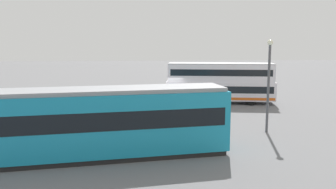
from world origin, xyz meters
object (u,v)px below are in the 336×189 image
object	(u,v)px
street_lamp	(269,78)
pedestrian_crossing	(207,113)
double_decker_bus	(220,83)
info_sign	(81,104)
pedestrian_near_railing	(126,104)
tram_yellow	(76,123)

from	to	relation	value
street_lamp	pedestrian_crossing	bearing A→B (deg)	-24.02
pedestrian_crossing	street_lamp	xyz separation A→B (m)	(-3.63, 1.62, 2.56)
double_decker_bus	info_sign	distance (m)	14.44
pedestrian_near_railing	double_decker_bus	bearing A→B (deg)	-145.80
street_lamp	tram_yellow	bearing A→B (deg)	21.51
info_sign	street_lamp	world-z (taller)	street_lamp
tram_yellow	pedestrian_crossing	size ratio (longest dim) A/B	9.26
double_decker_bus	pedestrian_crossing	world-z (taller)	double_decker_bus
tram_yellow	info_sign	size ratio (longest dim) A/B	6.88
double_decker_bus	pedestrian_near_railing	world-z (taller)	double_decker_bus
info_sign	street_lamp	xyz separation A→B (m)	(-12.20, 2.64, 1.96)
double_decker_bus	tram_yellow	bearing A→B (deg)	55.75
double_decker_bus	tram_yellow	distance (m)	18.97
double_decker_bus	pedestrian_near_railing	xyz separation A→B (m)	(8.65, 5.88, -0.90)
pedestrian_near_railing	info_sign	size ratio (longest dim) A/B	0.80
pedestrian_crossing	pedestrian_near_railing	bearing A→B (deg)	-33.61
double_decker_bus	pedestrian_crossing	distance (m)	10.13
pedestrian_near_railing	info_sign	world-z (taller)	info_sign
double_decker_bus	info_sign	world-z (taller)	double_decker_bus
pedestrian_crossing	info_sign	world-z (taller)	info_sign
pedestrian_near_railing	pedestrian_crossing	bearing A→B (deg)	146.39
double_decker_bus	info_sign	xyz separation A→B (m)	(11.60, 8.60, -0.39)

